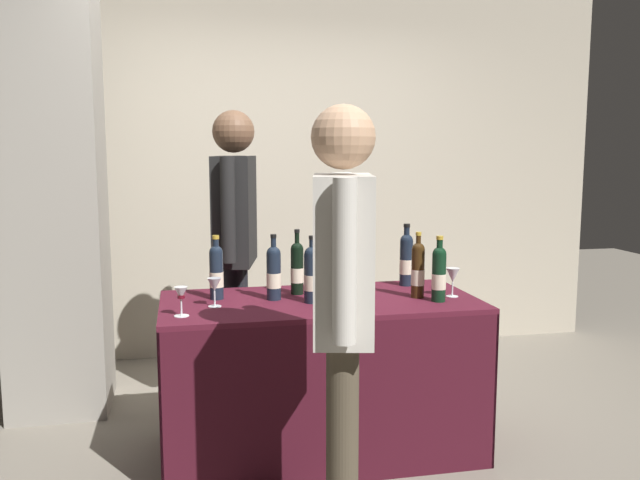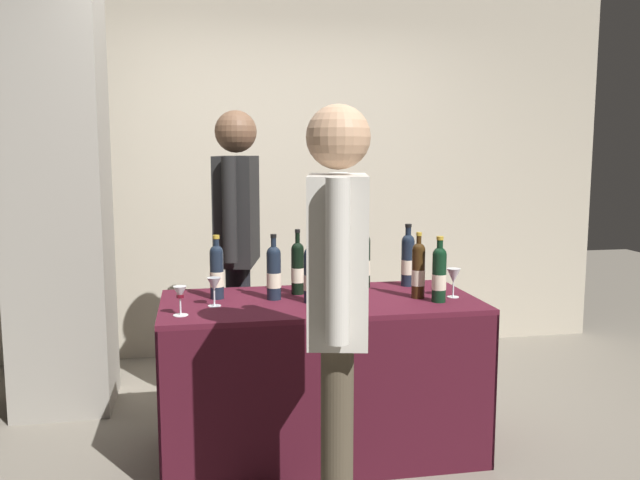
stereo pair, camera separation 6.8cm
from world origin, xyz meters
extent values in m
plane|color=gray|center=(0.00, 0.00, 0.00)|extent=(12.00, 12.00, 0.00)
cube|color=#B2A893|center=(0.00, 1.81, 1.42)|extent=(5.18, 0.12, 2.84)
cube|color=gray|center=(-1.39, 0.89, 1.62)|extent=(0.55, 0.55, 3.25)
cube|color=#4C1423|center=(0.00, 0.00, 0.78)|extent=(1.57, 0.75, 0.02)
cube|color=#3E101D|center=(0.00, -0.37, 0.38)|extent=(1.57, 0.01, 0.77)
cube|color=#3E101D|center=(0.00, 0.37, 0.38)|extent=(1.57, 0.01, 0.77)
cube|color=#3E101D|center=(-0.78, 0.00, 0.38)|extent=(0.01, 0.75, 0.77)
cube|color=#3E101D|center=(0.78, 0.00, 0.38)|extent=(0.01, 0.75, 0.77)
cylinder|color=#38230F|center=(0.49, -0.06, 0.92)|extent=(0.07, 0.07, 0.25)
sphere|color=#38230F|center=(0.49, -0.06, 1.04)|extent=(0.06, 0.06, 0.06)
cylinder|color=#38230F|center=(0.49, -0.06, 1.08)|extent=(0.02, 0.02, 0.07)
cylinder|color=#B7932D|center=(0.49, -0.06, 1.12)|extent=(0.03, 0.03, 0.02)
cylinder|color=beige|center=(0.49, -0.06, 0.90)|extent=(0.07, 0.07, 0.08)
cylinder|color=#192333|center=(-0.23, 0.04, 0.91)|extent=(0.07, 0.07, 0.23)
sphere|color=#192333|center=(-0.23, 0.04, 1.03)|extent=(0.07, 0.07, 0.07)
cylinder|color=#192333|center=(-0.23, 0.04, 1.07)|extent=(0.03, 0.03, 0.08)
cylinder|color=black|center=(-0.23, 0.04, 1.11)|extent=(0.03, 0.03, 0.02)
cylinder|color=beige|center=(-0.23, 0.04, 0.89)|extent=(0.07, 0.07, 0.07)
cylinder|color=#192333|center=(-0.51, 0.11, 0.91)|extent=(0.07, 0.07, 0.24)
sphere|color=#192333|center=(-0.51, 0.11, 1.03)|extent=(0.07, 0.07, 0.07)
cylinder|color=#192333|center=(-0.51, 0.11, 1.07)|extent=(0.03, 0.03, 0.07)
cylinder|color=#B7932D|center=(-0.51, 0.11, 1.11)|extent=(0.03, 0.03, 0.02)
cylinder|color=beige|center=(-0.51, 0.11, 0.89)|extent=(0.07, 0.07, 0.08)
cylinder|color=black|center=(-0.09, 0.15, 0.91)|extent=(0.07, 0.07, 0.24)
sphere|color=black|center=(-0.09, 0.15, 1.03)|extent=(0.07, 0.07, 0.07)
cylinder|color=black|center=(-0.09, 0.15, 1.07)|extent=(0.02, 0.02, 0.08)
cylinder|color=black|center=(-0.09, 0.15, 1.12)|extent=(0.03, 0.03, 0.02)
cylinder|color=beige|center=(-0.09, 0.15, 0.89)|extent=(0.07, 0.07, 0.08)
cylinder|color=#192333|center=(-0.05, -0.06, 0.91)|extent=(0.08, 0.08, 0.24)
sphere|color=#192333|center=(-0.05, -0.06, 1.03)|extent=(0.08, 0.08, 0.08)
cylinder|color=#192333|center=(-0.05, -0.06, 1.07)|extent=(0.03, 0.03, 0.07)
cylinder|color=black|center=(-0.05, -0.06, 1.12)|extent=(0.03, 0.03, 0.02)
cylinder|color=beige|center=(-0.05, -0.06, 0.89)|extent=(0.08, 0.08, 0.08)
cylinder|color=black|center=(0.29, 0.25, 0.92)|extent=(0.07, 0.07, 0.26)
sphere|color=black|center=(0.29, 0.25, 1.05)|extent=(0.07, 0.07, 0.07)
cylinder|color=black|center=(0.29, 0.25, 1.09)|extent=(0.03, 0.03, 0.07)
cylinder|color=maroon|center=(0.29, 0.25, 1.13)|extent=(0.03, 0.03, 0.02)
cylinder|color=beige|center=(0.29, 0.25, 0.90)|extent=(0.07, 0.07, 0.08)
cylinder|color=#192333|center=(0.54, 0.24, 0.92)|extent=(0.07, 0.07, 0.25)
sphere|color=#192333|center=(0.54, 0.24, 1.04)|extent=(0.07, 0.07, 0.07)
cylinder|color=#192333|center=(0.54, 0.24, 1.08)|extent=(0.03, 0.03, 0.07)
cylinder|color=black|center=(0.54, 0.24, 1.13)|extent=(0.04, 0.04, 0.02)
cylinder|color=beige|center=(0.54, 0.24, 0.90)|extent=(0.07, 0.07, 0.08)
cylinder|color=black|center=(0.56, -0.16, 0.91)|extent=(0.07, 0.07, 0.24)
sphere|color=black|center=(0.56, -0.16, 1.03)|extent=(0.07, 0.07, 0.07)
cylinder|color=black|center=(0.56, -0.16, 1.07)|extent=(0.03, 0.03, 0.07)
cylinder|color=#B7932D|center=(0.56, -0.16, 1.11)|extent=(0.03, 0.03, 0.02)
cylinder|color=beige|center=(0.56, -0.16, 0.89)|extent=(0.07, 0.07, 0.08)
cylinder|color=silver|center=(-0.52, -0.05, 0.80)|extent=(0.06, 0.06, 0.00)
cylinder|color=silver|center=(-0.52, -0.05, 0.83)|extent=(0.01, 0.01, 0.07)
cone|color=silver|center=(-0.52, -0.05, 0.90)|extent=(0.07, 0.07, 0.06)
cylinder|color=silver|center=(0.67, -0.08, 0.80)|extent=(0.06, 0.06, 0.00)
cylinder|color=silver|center=(0.67, -0.08, 0.83)|extent=(0.01, 0.01, 0.07)
cone|color=silver|center=(0.67, -0.08, 0.91)|extent=(0.07, 0.07, 0.07)
cylinder|color=silver|center=(-0.68, -0.21, 0.80)|extent=(0.07, 0.07, 0.00)
cylinder|color=silver|center=(-0.68, -0.21, 0.83)|extent=(0.01, 0.01, 0.07)
cone|color=silver|center=(-0.68, -0.21, 0.90)|extent=(0.06, 0.06, 0.06)
cylinder|color=#590C19|center=(-0.68, -0.21, 0.88)|extent=(0.03, 0.03, 0.01)
cylinder|color=black|center=(-0.35, 0.76, 0.44)|extent=(0.12, 0.12, 0.88)
cylinder|color=black|center=(-0.38, 0.58, 0.44)|extent=(0.12, 0.12, 0.88)
cube|color=black|center=(-0.36, 0.67, 1.19)|extent=(0.30, 0.49, 0.62)
sphere|color=brown|center=(-0.36, 0.67, 1.64)|extent=(0.24, 0.24, 0.24)
cylinder|color=black|center=(-0.31, 0.94, 1.22)|extent=(0.08, 0.08, 0.57)
cylinder|color=black|center=(-0.42, 0.41, 1.22)|extent=(0.08, 0.08, 0.57)
cylinder|color=#4C4233|center=(-0.11, -0.93, 0.42)|extent=(0.12, 0.12, 0.85)
cylinder|color=#4C4233|center=(-0.08, -0.78, 0.42)|extent=(0.12, 0.12, 0.85)
cube|color=beige|center=(-0.10, -0.86, 1.15)|extent=(0.29, 0.43, 0.60)
sphere|color=tan|center=(-0.10, -0.86, 1.58)|extent=(0.23, 0.23, 0.23)
cylinder|color=beige|center=(-0.15, -1.10, 1.17)|extent=(0.08, 0.08, 0.55)
cylinder|color=beige|center=(-0.04, -0.62, 1.17)|extent=(0.08, 0.08, 0.55)
camera|label=1|loc=(-0.67, -3.19, 1.54)|focal=37.29mm
camera|label=2|loc=(-0.60, -3.20, 1.54)|focal=37.29mm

